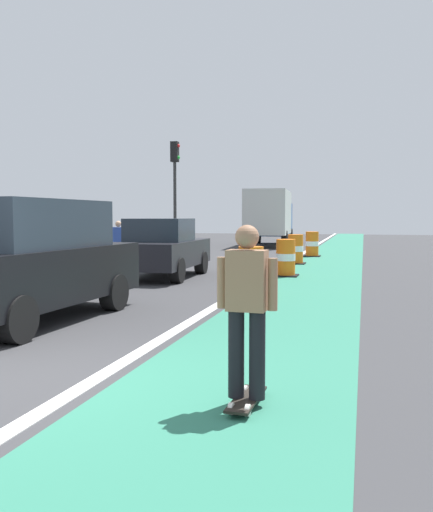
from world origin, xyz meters
The scene contains 13 objects.
ground_plane centered at (0.00, 0.00, 0.00)m, with size 100.00×100.00×0.00m, color #38383A.
bike_lane_strip centered at (2.40, 12.00, 0.00)m, with size 2.50×80.00×0.01m, color #2D755B.
lane_divider_stripe centered at (0.90, 12.00, 0.01)m, with size 0.20×80.00×0.01m, color silver.
skateboarder_on_lane centered at (2.65, -0.20, 0.91)m, with size 0.57×0.81×1.69m.
parked_suv_nearest centered at (-1.71, 2.94, 1.04)m, with size 2.07×4.68×2.04m.
parked_sedan_second centered at (-1.92, 9.80, 0.83)m, with size 2.03×4.16×1.70m.
traffic_barrel_front centered at (1.26, 6.95, 0.53)m, with size 0.73×0.73×1.09m.
traffic_barrel_mid centered at (1.47, 11.08, 0.53)m, with size 0.73×0.73×1.09m.
traffic_barrel_back centered at (1.24, 15.39, 0.53)m, with size 0.73×0.73×1.09m.
traffic_barrel_far centered at (1.50, 19.35, 0.53)m, with size 0.73×0.73×1.09m.
delivery_truck_down_block centered at (-1.74, 27.58, 1.85)m, with size 2.80×7.74×3.23m.
traffic_light_corner centered at (-4.59, 18.66, 3.50)m, with size 0.41×0.32×5.10m.
pedestrian_crossing centered at (-4.23, 11.85, 0.86)m, with size 0.34×0.20×1.61m.
Camera 1 is at (3.68, -5.15, 1.77)m, focal length 38.92 mm.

